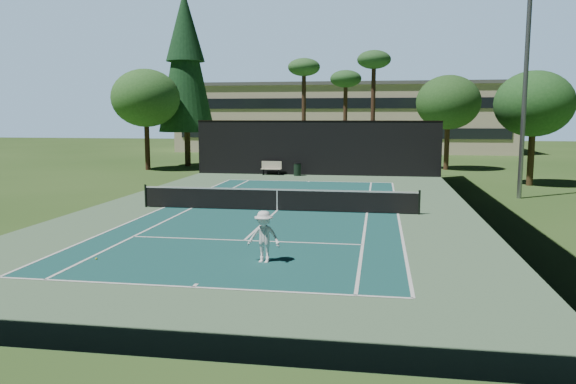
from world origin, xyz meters
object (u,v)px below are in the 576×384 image
Objects in this scene: tennis_ball_a at (96,259)px; tennis_ball_d at (159,198)px; player at (264,237)px; tennis_net at (277,199)px; tennis_ball_c at (285,201)px; park_bench at (271,168)px; tennis_ball_b at (219,201)px; trash_bin at (297,169)px.

tennis_ball_a is 12.74m from tennis_ball_d.
player is at bearing 6.05° from tennis_ball_a.
tennis_ball_c is at bearing 92.18° from tennis_net.
park_bench is at bearing 101.88° from tennis_net.
player is at bearing -67.71° from tennis_ball_b.
park_bench is (0.17, 13.22, 0.51)m from tennis_ball_b.
tennis_net is at bearing -78.12° from park_bench.
tennis_ball_d is 13.78m from trash_bin.
tennis_ball_b is (0.36, 12.08, 0.00)m from tennis_ball_a.
trash_bin is at bearing 84.23° from tennis_ball_a.
trash_bin is (-1.29, 15.32, -0.08)m from tennis_net.
tennis_net is 190.31× the size of tennis_ball_c.
player reaches higher than tennis_ball_a.
tennis_ball_d is 0.07× the size of trash_bin.
tennis_ball_b reaches higher than tennis_ball_c.
tennis_net reaches higher than tennis_ball_a.
park_bench reaches higher than tennis_ball_b.
tennis_ball_b is (-4.73, 11.54, -0.74)m from player.
tennis_net is at bearing -87.82° from tennis_ball_c.
tennis_net reaches higher than park_bench.
tennis_ball_d is at bearing -113.71° from trash_bin.
trash_bin is at bearing -8.66° from park_bench.
tennis_ball_b is at bearing 120.83° from player.
tennis_ball_c is 0.07× the size of trash_bin.
park_bench reaches higher than tennis_ball_c.
tennis_ball_d is 13.40m from park_bench.
tennis_ball_d is (-8.10, 11.84, -0.75)m from player.
tennis_ball_c is at bearing 73.37° from tennis_ball_a.
player is at bearing -84.01° from trash_bin.
tennis_ball_b is 0.05× the size of park_bench.
tennis_net is at bearing -85.17° from trash_bin.
park_bench is (-3.18, 12.87, 0.51)m from tennis_ball_c.
tennis_ball_a reaches higher than tennis_ball_d.
tennis_ball_c is 0.98× the size of tennis_ball_d.
tennis_net is 4.24m from tennis_ball_b.
tennis_net is 2.80m from tennis_ball_c.
tennis_ball_a is 1.03× the size of tennis_ball_d.
tennis_ball_a reaches higher than tennis_ball_c.
tennis_net reaches higher than tennis_ball_c.
tennis_ball_b is at bearing -174.04° from tennis_ball_c.
tennis_ball_c is 6.72m from tennis_ball_d.
tennis_net reaches higher than tennis_ball_b.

